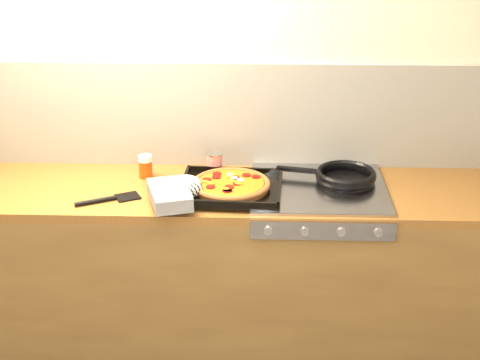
{
  "coord_description": "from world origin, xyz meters",
  "views": [
    {
      "loc": [
        0.2,
        -1.91,
        2.22
      ],
      "look_at": [
        0.1,
        1.08,
        0.95
      ],
      "focal_mm": 55.0,
      "sensor_mm": 36.0,
      "label": 1
    }
  ],
  "objects_px": {
    "tomato_can": "(215,164)",
    "pizza_on_tray": "(214,187)",
    "frying_pan": "(344,176)",
    "juice_glass": "(146,166)"
  },
  "relations": [
    {
      "from": "pizza_on_tray",
      "to": "frying_pan",
      "type": "bearing_deg",
      "value": 15.45
    },
    {
      "from": "frying_pan",
      "to": "tomato_can",
      "type": "distance_m",
      "value": 0.6
    },
    {
      "from": "juice_glass",
      "to": "pizza_on_tray",
      "type": "bearing_deg",
      "value": -32.73
    },
    {
      "from": "juice_glass",
      "to": "tomato_can",
      "type": "bearing_deg",
      "value": 8.25
    },
    {
      "from": "frying_pan",
      "to": "juice_glass",
      "type": "height_order",
      "value": "juice_glass"
    },
    {
      "from": "frying_pan",
      "to": "tomato_can",
      "type": "xyz_separation_m",
      "value": [
        -0.59,
        0.1,
        0.01
      ]
    },
    {
      "from": "pizza_on_tray",
      "to": "juice_glass",
      "type": "height_order",
      "value": "juice_glass"
    },
    {
      "from": "frying_pan",
      "to": "juice_glass",
      "type": "xyz_separation_m",
      "value": [
        -0.91,
        0.05,
        0.02
      ]
    },
    {
      "from": "tomato_can",
      "to": "pizza_on_tray",
      "type": "bearing_deg",
      "value": -86.73
    },
    {
      "from": "pizza_on_tray",
      "to": "juice_glass",
      "type": "distance_m",
      "value": 0.39
    }
  ]
}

